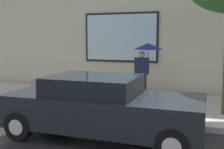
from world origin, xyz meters
TOP-DOWN VIEW (x-y plane):
  - ground_plane at (0.00, 0.00)m, footprint 60.00×60.00m
  - sidewalk at (0.00, 3.00)m, footprint 20.00×4.00m
  - building_facade at (-0.02, 5.50)m, footprint 20.00×0.67m
  - parked_car at (-1.28, -0.04)m, footprint 4.47×1.91m
  - fire_hydrant at (-3.26, 2.14)m, footprint 0.30×0.44m
  - pedestrian_with_umbrella at (-1.10, 3.81)m, footprint 1.06×1.06m

SIDE VIEW (x-z plane):
  - ground_plane at x=0.00m, z-range 0.00..0.00m
  - sidewalk at x=0.00m, z-range 0.00..0.15m
  - fire_hydrant at x=-3.26m, z-range 0.14..0.87m
  - parked_car at x=-1.28m, z-range 0.00..1.40m
  - pedestrian_with_umbrella at x=-1.10m, z-range 0.74..2.68m
  - building_facade at x=-0.02m, z-range -0.02..6.98m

